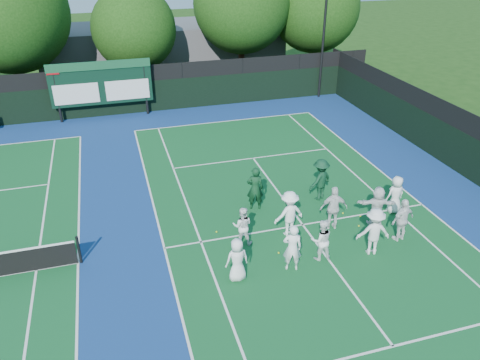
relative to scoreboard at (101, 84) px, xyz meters
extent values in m
plane|color=#1A3C10|center=(7.01, -15.59, -2.19)|extent=(120.00, 120.00, 0.00)
cube|color=navy|center=(1.01, -14.59, -2.19)|extent=(34.00, 32.00, 0.01)
cube|color=#104F23|center=(7.01, -14.59, -2.18)|extent=(10.97, 23.77, 0.00)
cube|color=silver|center=(7.01, -2.70, -2.18)|extent=(10.97, 0.08, 0.00)
cube|color=silver|center=(1.53, -14.59, -2.18)|extent=(0.08, 23.77, 0.00)
cube|color=silver|center=(12.50, -14.59, -2.18)|extent=(0.08, 23.77, 0.00)
cube|color=silver|center=(2.90, -14.59, -2.18)|extent=(0.08, 23.77, 0.00)
cube|color=silver|center=(11.13, -14.59, -2.18)|extent=(0.08, 23.77, 0.00)
cube|color=silver|center=(7.01, -20.99, -2.18)|extent=(8.23, 0.08, 0.00)
cube|color=silver|center=(7.01, -8.19, -2.18)|extent=(8.23, 0.08, 0.00)
cube|color=silver|center=(7.01, -14.59, -2.18)|extent=(0.08, 12.80, 0.00)
cube|color=silver|center=(-1.50, -14.59, -2.18)|extent=(0.08, 23.77, 0.00)
cube|color=silver|center=(-2.87, -14.59, -2.18)|extent=(0.08, 23.77, 0.00)
cube|color=black|center=(1.01, 0.41, -1.19)|extent=(34.00, 0.08, 2.00)
cube|color=black|center=(1.01, 0.41, 0.31)|extent=(34.00, 0.05, 1.00)
cylinder|color=black|center=(-2.59, 0.01, -0.44)|extent=(0.16, 0.16, 3.50)
cylinder|color=black|center=(2.61, 0.01, -0.44)|extent=(0.16, 0.16, 3.50)
cube|color=black|center=(0.01, 0.01, 0.01)|extent=(6.00, 0.15, 2.60)
cube|color=#154B2C|center=(0.01, -0.09, 1.11)|extent=(6.00, 0.05, 0.50)
cube|color=silver|center=(-1.49, -0.09, -0.49)|extent=(2.60, 0.04, 1.20)
cube|color=silver|center=(1.51, -0.09, -0.49)|extent=(2.60, 0.04, 1.20)
cube|color=#A40D13|center=(-2.59, -0.09, 1.01)|extent=(0.70, 0.04, 0.50)
cube|color=#555559|center=(5.01, 8.41, -0.19)|extent=(18.00, 6.00, 4.00)
cylinder|color=black|center=(14.51, 0.11, 2.81)|extent=(0.16, 0.16, 10.00)
cylinder|color=black|center=(-1.39, -14.59, -1.64)|extent=(0.10, 0.10, 1.10)
cylinder|color=black|center=(-4.90, 3.91, -0.62)|extent=(0.44, 0.44, 3.14)
sphere|color=#13360C|center=(-4.90, 3.91, 3.71)|extent=(7.36, 7.36, 7.36)
sphere|color=#13360C|center=(-4.30, 4.21, 2.98)|extent=(5.15, 5.15, 5.15)
cylinder|color=black|center=(2.55, 3.91, -0.94)|extent=(0.44, 0.44, 2.49)
sphere|color=#13360C|center=(2.55, 3.91, 2.38)|extent=(5.56, 5.56, 5.56)
sphere|color=#13360C|center=(3.15, 4.21, 1.83)|extent=(3.89, 3.89, 3.89)
cylinder|color=black|center=(9.99, 3.91, -0.53)|extent=(0.44, 0.44, 3.32)
sphere|color=#13360C|center=(9.99, 3.91, 3.64)|extent=(6.69, 6.69, 6.69)
sphere|color=#13360C|center=(10.59, 4.21, 2.97)|extent=(4.68, 4.68, 4.68)
cylinder|color=black|center=(15.54, 3.91, -0.69)|extent=(0.44, 0.44, 3.00)
sphere|color=#13360C|center=(15.54, 3.91, 3.20)|extent=(6.39, 6.39, 6.39)
sphere|color=#13360C|center=(16.14, 4.21, 2.56)|extent=(4.47, 4.47, 4.47)
sphere|color=#C5D418|center=(5.44, -16.06, -2.16)|extent=(0.07, 0.07, 0.07)
sphere|color=#C5D418|center=(9.09, -15.31, -2.16)|extent=(0.07, 0.07, 0.07)
sphere|color=#C5D418|center=(10.02, -14.76, -2.16)|extent=(0.07, 0.07, 0.07)
sphere|color=#C5D418|center=(3.61, -14.13, -2.16)|extent=(0.07, 0.07, 0.07)
sphere|color=#C5D418|center=(8.93, -14.29, -2.16)|extent=(0.07, 0.07, 0.07)
sphere|color=#C5D418|center=(9.50, -14.71, -2.16)|extent=(0.07, 0.07, 0.07)
imported|color=white|center=(3.63, -16.97, -1.40)|extent=(0.81, 0.55, 1.59)
imported|color=white|center=(5.55, -16.98, -1.31)|extent=(0.74, 0.59, 1.77)
imported|color=white|center=(6.74, -16.72, -1.40)|extent=(0.83, 0.68, 1.58)
imported|color=silver|center=(8.66, -16.94, -1.28)|extent=(1.30, 0.92, 1.83)
imported|color=silver|center=(10.11, -16.51, -1.32)|extent=(1.09, 0.64, 1.74)
imported|color=white|center=(4.38, -15.05, -1.43)|extent=(0.89, 0.80, 1.52)
imported|color=white|center=(6.23, -14.99, -1.27)|extent=(1.27, 0.85, 1.84)
imported|color=silver|center=(8.02, -15.09, -1.28)|extent=(1.13, 0.64, 1.81)
imported|color=silver|center=(9.79, -15.30, -1.37)|extent=(1.61, 0.96, 1.65)
imported|color=white|center=(11.00, -14.71, -1.38)|extent=(0.83, 0.57, 1.62)
imported|color=#0E341B|center=(5.58, -12.84, -1.24)|extent=(0.78, 0.61, 1.90)
imported|color=#0E351F|center=(8.50, -12.87, -1.26)|extent=(1.39, 1.13, 1.87)
camera|label=1|loc=(0.25, -28.74, 8.10)|focal=35.00mm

